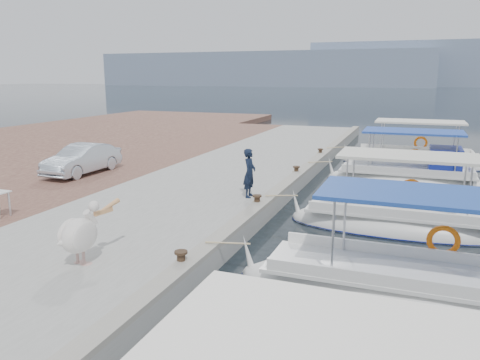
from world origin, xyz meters
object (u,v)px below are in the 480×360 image
object	(u,v)px
fisherman	(250,173)
fishing_caique_c	(397,225)
fishing_caique_b	(425,297)
fishing_caique_d	(408,179)
fishing_caique_e	(413,163)
pelican	(80,234)
parked_car	(82,159)

from	to	relation	value
fisherman	fishing_caique_c	bearing A→B (deg)	-95.33
fishing_caique_b	fishing_caique_d	distance (m)	10.89
fishing_caique_b	fishing_caique_e	bearing A→B (deg)	91.54
fishing_caique_c	fisherman	xyz separation A→B (m)	(-4.67, 0.22, 1.17)
fishing_caique_b	fishing_caique_c	size ratio (longest dim) A/B	1.23
pelican	fisherman	bearing A→B (deg)	77.29
parked_car	fisherman	bearing A→B (deg)	-7.22
fishing_caique_e	fisherman	xyz separation A→B (m)	(-4.98, -10.64, 1.18)
fishing_caique_d	fishing_caique_e	bearing A→B (deg)	88.22
fishing_caique_b	fishing_caique_d	xyz separation A→B (m)	(-0.56, 10.88, 0.07)
fishing_caique_b	fisherman	size ratio (longest dim) A/B	4.87
fishing_caique_d	fishing_caique_b	bearing A→B (deg)	-87.07
pelican	parked_car	distance (m)	9.81
fishing_caique_c	fishing_caique_d	size ratio (longest dim) A/B	0.98
fishing_caique_c	fisherman	size ratio (longest dim) A/B	3.96
fishing_caique_d	pelican	distance (m)	14.13
fishing_caique_c	fishing_caique_d	distance (m)	6.31
fishing_caique_e	parked_car	size ratio (longest dim) A/B	1.92
fishing_caique_b	fishing_caique_d	bearing A→B (deg)	92.93
fishing_caique_c	parked_car	world-z (taller)	fishing_caique_c
fishing_caique_b	parked_car	distance (m)	14.32
fishing_caique_d	fishing_caique_e	xyz separation A→B (m)	(0.14, 4.56, -0.07)
fisherman	parked_car	xyz separation A→B (m)	(-7.60, 1.15, -0.20)
fishing_caique_b	fishing_caique_e	xyz separation A→B (m)	(-0.42, 15.44, -0.00)
fishing_caique_c	fishing_caique_e	xyz separation A→B (m)	(0.31, 10.87, -0.00)
fishing_caique_e	pelican	world-z (taller)	fishing_caique_e
fishing_caique_c	pelican	xyz separation A→B (m)	(-6.15, -6.30, 1.03)
pelican	parked_car	bearing A→B (deg)	128.64
fishing_caique_d	fisherman	xyz separation A→B (m)	(-4.84, -6.08, 1.10)
fishing_caique_d	parked_car	distance (m)	13.41
fishing_caique_c	fishing_caique_d	world-z (taller)	same
fishing_caique_e	fishing_caique_d	bearing A→B (deg)	-91.78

